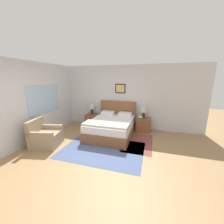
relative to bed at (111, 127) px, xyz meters
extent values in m
plane|color=#99754C|center=(-0.07, -1.70, -0.32)|extent=(16.00, 16.00, 0.00)
cube|color=silver|center=(-0.07, 1.05, 0.98)|extent=(6.88, 0.06, 2.60)
cube|color=black|center=(0.08, 1.00, 1.33)|extent=(0.43, 0.02, 0.38)
cube|color=tan|center=(0.08, 0.99, 1.33)|extent=(0.35, 0.00, 0.31)
cube|color=silver|center=(-2.34, -0.34, 0.98)|extent=(0.06, 5.11, 2.60)
cube|color=#9EBCDB|center=(-2.29, -0.64, 1.02)|extent=(0.02, 1.44, 0.98)
cube|color=#47567F|center=(0.07, -1.15, -0.32)|extent=(2.38, 1.67, 0.01)
cube|color=brown|center=(1.04, -0.36, -0.32)|extent=(0.90, 1.54, 0.01)
cube|color=brown|center=(0.00, -0.02, -0.18)|extent=(1.52, 1.96, 0.28)
cube|color=brown|center=(0.00, -0.97, 0.00)|extent=(1.52, 0.06, 0.08)
cube|color=silver|center=(0.00, -0.02, 0.11)|extent=(1.46, 1.88, 0.31)
cube|color=brown|center=(0.00, 0.93, 0.54)|extent=(1.52, 0.06, 0.54)
cube|color=#B2A893|center=(0.00, -0.63, 0.30)|extent=(1.49, 0.55, 0.06)
cube|color=silver|center=(-0.36, 0.70, 0.34)|extent=(0.52, 0.32, 0.14)
cube|color=silver|center=(0.36, 0.70, 0.34)|extent=(0.52, 0.32, 0.14)
cube|color=#998466|center=(-1.69, -1.38, -0.11)|extent=(0.93, 0.92, 0.43)
cube|color=#998466|center=(-2.02, -1.46, 0.32)|extent=(0.29, 0.77, 0.42)
cube|color=#998466|center=(-1.77, -1.06, 0.18)|extent=(0.79, 0.27, 0.14)
cube|color=#998466|center=(-1.62, -1.71, 0.18)|extent=(0.79, 0.27, 0.14)
cube|color=brown|center=(-1.11, 0.73, -0.05)|extent=(0.54, 0.47, 0.54)
sphere|color=#332D28|center=(-1.11, 0.49, 0.10)|extent=(0.02, 0.02, 0.02)
cube|color=brown|center=(1.11, 0.73, -0.05)|extent=(0.54, 0.47, 0.54)
sphere|color=#332D28|center=(1.11, 0.49, 0.10)|extent=(0.02, 0.02, 0.02)
cylinder|color=#2D2823|center=(-1.12, 0.76, 0.31)|extent=(0.12, 0.12, 0.19)
cylinder|color=#2D2823|center=(-1.12, 0.76, 0.43)|extent=(0.02, 0.02, 0.06)
cylinder|color=beige|center=(-1.12, 0.76, 0.56)|extent=(0.25, 0.25, 0.19)
cylinder|color=#2D2823|center=(1.09, 0.76, 0.31)|extent=(0.12, 0.12, 0.19)
cylinder|color=#2D2823|center=(1.09, 0.76, 0.43)|extent=(0.02, 0.02, 0.06)
cylinder|color=beige|center=(1.09, 0.76, 0.56)|extent=(0.25, 0.25, 0.19)
cube|color=#4C7551|center=(0.98, 0.69, 0.23)|extent=(0.19, 0.23, 0.03)
cube|color=#4C7551|center=(0.98, 0.69, 0.25)|extent=(0.19, 0.26, 0.02)
cube|color=beige|center=(0.98, 0.69, 0.29)|extent=(0.17, 0.27, 0.04)
camera|label=1|loc=(1.41, -4.59, 1.73)|focal=22.00mm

